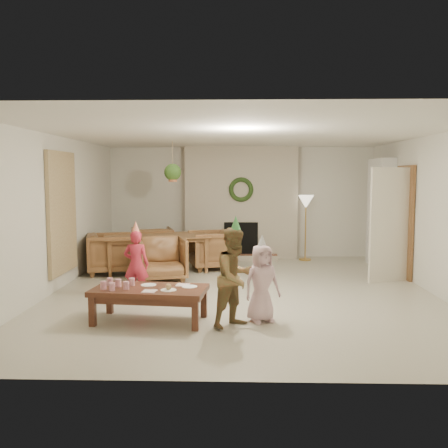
{
  "coord_description": "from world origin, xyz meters",
  "views": [
    {
      "loc": [
        -0.06,
        -7.78,
        1.85
      ],
      "look_at": [
        -0.3,
        0.4,
        1.05
      ],
      "focal_mm": 39.45,
      "sensor_mm": 36.0,
      "label": 1
    }
  ],
  "objects_px": {
    "dining_chair_left": "(111,253)",
    "dining_chair_right": "(212,250)",
    "dining_table": "(157,254)",
    "child_red": "(136,265)",
    "coffee_table_top": "(150,290)",
    "child_plaid": "(236,277)",
    "dining_chair_near": "(162,259)",
    "child_pink": "(262,283)",
    "dining_chair_far": "(152,245)"
  },
  "relations": [
    {
      "from": "dining_chair_left",
      "to": "dining_chair_right",
      "type": "height_order",
      "value": "same"
    },
    {
      "from": "dining_table",
      "to": "child_red",
      "type": "height_order",
      "value": "child_red"
    },
    {
      "from": "coffee_table_top",
      "to": "child_plaid",
      "type": "height_order",
      "value": "child_plaid"
    },
    {
      "from": "dining_chair_left",
      "to": "child_red",
      "type": "height_order",
      "value": "child_red"
    },
    {
      "from": "dining_table",
      "to": "dining_chair_near",
      "type": "distance_m",
      "value": 0.87
    },
    {
      "from": "dining_table",
      "to": "child_red",
      "type": "distance_m",
      "value": 2.15
    },
    {
      "from": "child_pink",
      "to": "child_plaid",
      "type": "bearing_deg",
      "value": -172.58
    },
    {
      "from": "dining_chair_near",
      "to": "child_plaid",
      "type": "xyz_separation_m",
      "value": [
        1.32,
        -2.63,
        0.23
      ]
    },
    {
      "from": "child_plaid",
      "to": "child_red",
      "type": "bearing_deg",
      "value": 95.12
    },
    {
      "from": "dining_table",
      "to": "dining_chair_far",
      "type": "relative_size",
      "value": 2.34
    },
    {
      "from": "child_red",
      "to": "child_pink",
      "type": "distance_m",
      "value": 2.15
    },
    {
      "from": "child_pink",
      "to": "dining_table",
      "type": "bearing_deg",
      "value": 94.6
    },
    {
      "from": "dining_chair_far",
      "to": "child_pink",
      "type": "relative_size",
      "value": 0.86
    },
    {
      "from": "dining_chair_far",
      "to": "dining_chair_right",
      "type": "bearing_deg",
      "value": 141.34
    },
    {
      "from": "dining_chair_near",
      "to": "dining_chair_left",
      "type": "bearing_deg",
      "value": 135.0
    },
    {
      "from": "dining_table",
      "to": "child_plaid",
      "type": "xyz_separation_m",
      "value": [
        1.55,
        -3.48,
        0.26
      ]
    },
    {
      "from": "dining_chair_far",
      "to": "dining_chair_near",
      "type": "bearing_deg",
      "value": 90.0
    },
    {
      "from": "dining_chair_far",
      "to": "coffee_table_top",
      "type": "height_order",
      "value": "dining_chair_far"
    },
    {
      "from": "dining_table",
      "to": "dining_chair_left",
      "type": "bearing_deg",
      "value": 180.0
    },
    {
      "from": "dining_table",
      "to": "dining_chair_near",
      "type": "height_order",
      "value": "dining_chair_near"
    },
    {
      "from": "dining_table",
      "to": "child_pink",
      "type": "bearing_deg",
      "value": -75.43
    },
    {
      "from": "dining_table",
      "to": "dining_chair_right",
      "type": "distance_m",
      "value": 1.09
    },
    {
      "from": "child_plaid",
      "to": "child_pink",
      "type": "xyz_separation_m",
      "value": [
        0.33,
        0.21,
        -0.12
      ]
    },
    {
      "from": "coffee_table_top",
      "to": "dining_table",
      "type": "bearing_deg",
      "value": 104.22
    },
    {
      "from": "dining_chair_near",
      "to": "coffee_table_top",
      "type": "relative_size",
      "value": 0.6
    },
    {
      "from": "dining_chair_left",
      "to": "coffee_table_top",
      "type": "distance_m",
      "value": 3.33
    },
    {
      "from": "dining_table",
      "to": "dining_chair_far",
      "type": "bearing_deg",
      "value": 90.0
    },
    {
      "from": "dining_chair_near",
      "to": "child_plaid",
      "type": "distance_m",
      "value": 2.95
    },
    {
      "from": "dining_table",
      "to": "dining_chair_far",
      "type": "xyz_separation_m",
      "value": [
        -0.23,
        0.84,
        0.04
      ]
    },
    {
      "from": "dining_table",
      "to": "child_plaid",
      "type": "bearing_deg",
      "value": -81.36
    },
    {
      "from": "dining_chair_left",
      "to": "dining_chair_far",
      "type": "bearing_deg",
      "value": -45.0
    },
    {
      "from": "dining_chair_far",
      "to": "dining_chair_left",
      "type": "distance_m",
      "value": 1.24
    },
    {
      "from": "dining_chair_left",
      "to": "child_pink",
      "type": "height_order",
      "value": "child_pink"
    },
    {
      "from": "dining_table",
      "to": "child_plaid",
      "type": "height_order",
      "value": "child_plaid"
    },
    {
      "from": "dining_table",
      "to": "child_plaid",
      "type": "relative_size",
      "value": 1.62
    },
    {
      "from": "dining_chair_near",
      "to": "dining_chair_right",
      "type": "bearing_deg",
      "value": 38.66
    },
    {
      "from": "dining_table",
      "to": "child_red",
      "type": "bearing_deg",
      "value": -104.14
    },
    {
      "from": "child_plaid",
      "to": "child_pink",
      "type": "bearing_deg",
      "value": -10.47
    },
    {
      "from": "dining_chair_near",
      "to": "child_plaid",
      "type": "bearing_deg",
      "value": -78.81
    },
    {
      "from": "dining_chair_far",
      "to": "coffee_table_top",
      "type": "bearing_deg",
      "value": 84.06
    },
    {
      "from": "dining_table",
      "to": "dining_chair_right",
      "type": "bearing_deg",
      "value": 0.0
    },
    {
      "from": "coffee_table_top",
      "to": "child_red",
      "type": "bearing_deg",
      "value": 115.8
    },
    {
      "from": "child_pink",
      "to": "dining_chair_right",
      "type": "bearing_deg",
      "value": 77.75
    },
    {
      "from": "coffee_table_top",
      "to": "dining_chair_left",
      "type": "bearing_deg",
      "value": 119.28
    },
    {
      "from": "child_red",
      "to": "dining_chair_right",
      "type": "bearing_deg",
      "value": -110.11
    },
    {
      "from": "dining_chair_left",
      "to": "dining_chair_right",
      "type": "bearing_deg",
      "value": -90.0
    },
    {
      "from": "dining_chair_far",
      "to": "child_plaid",
      "type": "xyz_separation_m",
      "value": [
        1.78,
        -4.32,
        0.23
      ]
    },
    {
      "from": "dining_chair_far",
      "to": "coffee_table_top",
      "type": "relative_size",
      "value": 0.6
    },
    {
      "from": "dining_chair_near",
      "to": "child_red",
      "type": "bearing_deg",
      "value": -113.51
    },
    {
      "from": "child_red",
      "to": "child_pink",
      "type": "xyz_separation_m",
      "value": [
        1.83,
        -1.12,
        -0.02
      ]
    }
  ]
}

